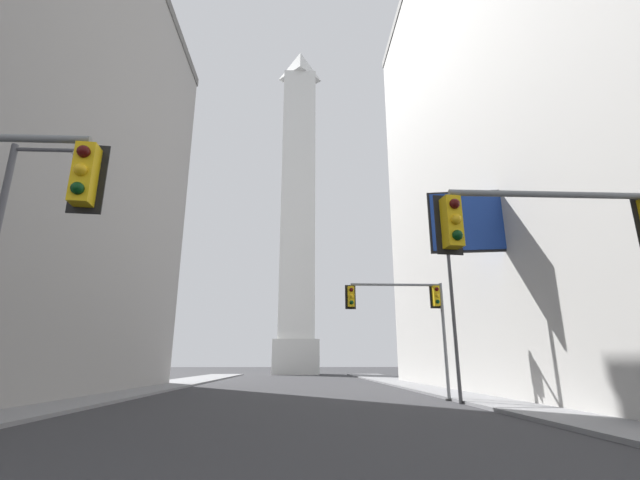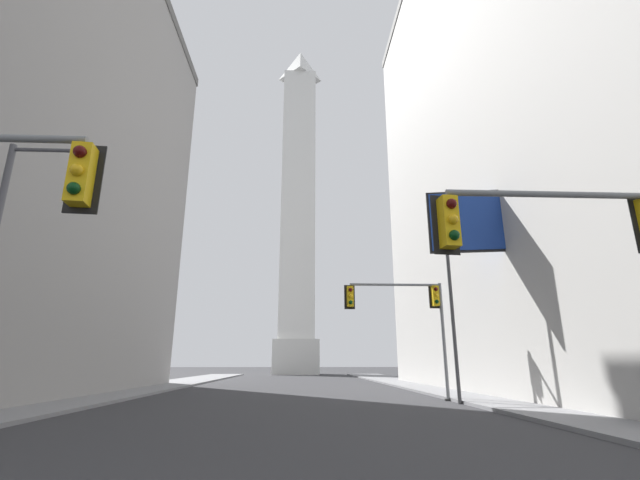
# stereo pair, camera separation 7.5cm
# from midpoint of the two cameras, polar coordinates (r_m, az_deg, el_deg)

# --- Properties ---
(sidewalk_left) EXTENTS (5.00, 88.70, 0.15)m
(sidewalk_left) POSITION_cam_midpoint_polar(r_m,az_deg,el_deg) (29.84, -26.30, -17.95)
(sidewalk_left) COLOR slate
(sidewalk_left) RESTS_ON ground_plane
(sidewalk_right) EXTENTS (5.00, 88.70, 0.15)m
(sidewalk_right) POSITION_cam_midpoint_polar(r_m,az_deg,el_deg) (29.47, 18.76, -18.76)
(sidewalk_right) COLOR slate
(sidewalk_right) RESTS_ON ground_plane
(building_right) EXTENTS (21.89, 43.19, 39.87)m
(building_right) POSITION_cam_midpoint_polar(r_m,az_deg,el_deg) (37.86, 33.50, 15.38)
(building_right) COLOR #B2AFAA
(building_right) RESTS_ON ground_plane
(obelisk) EXTENTS (7.66, 7.66, 64.05)m
(obelisk) POSITION_cam_midpoint_polar(r_m,az_deg,el_deg) (80.20, -2.89, 5.01)
(obelisk) COLOR silver
(obelisk) RESTS_ON ground_plane
(traffic_light_near_right) EXTENTS (5.24, 0.53, 5.49)m
(traffic_light_near_right) POSITION_cam_midpoint_polar(r_m,az_deg,el_deg) (10.64, 32.69, -0.91)
(traffic_light_near_right) COLOR slate
(traffic_light_near_right) RESTS_ON ground_plane
(traffic_light_mid_right) EXTENTS (5.48, 0.51, 6.11)m
(traffic_light_mid_right) POSITION_cam_midpoint_polar(r_m,az_deg,el_deg) (23.93, 11.92, -9.01)
(traffic_light_mid_right) COLOR slate
(traffic_light_mid_right) RESTS_ON ground_plane
(street_lamp) EXTENTS (2.51, 0.36, 8.37)m
(street_lamp) POSITION_cam_midpoint_polar(r_m,az_deg,el_deg) (15.34, -36.41, -0.82)
(street_lamp) COLOR #4C4C51
(street_lamp) RESTS_ON ground_plane
(billboard_sign) EXTENTS (5.23, 1.07, 10.77)m
(billboard_sign) POSITION_cam_midpoint_polar(r_m,az_deg,el_deg) (23.94, 20.61, 1.49)
(billboard_sign) COLOR #3F3F42
(billboard_sign) RESTS_ON ground_plane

